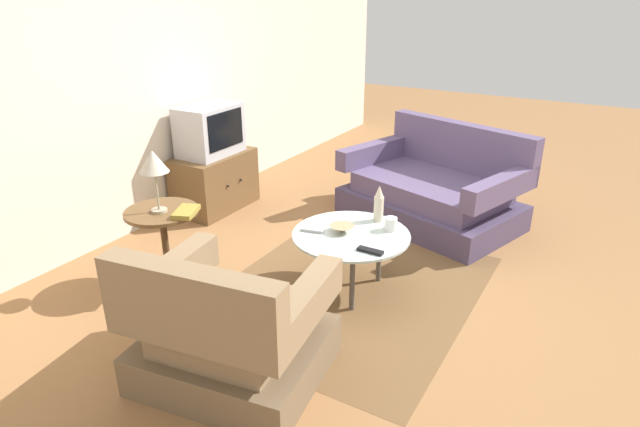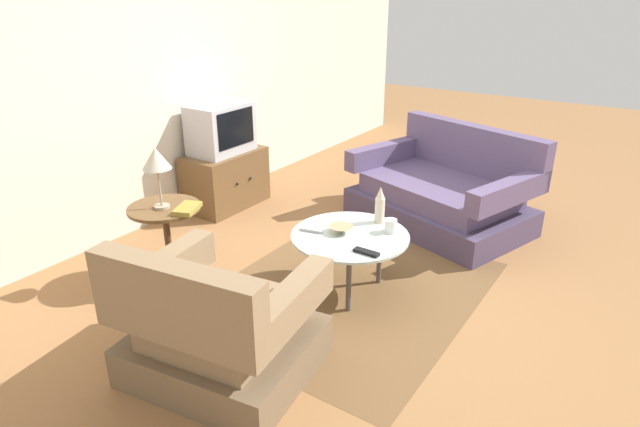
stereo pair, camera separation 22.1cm
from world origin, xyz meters
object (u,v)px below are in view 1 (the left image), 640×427
at_px(tv_stand, 215,181).
at_px(television, 210,130).
at_px(table_lamp, 153,164).
at_px(coffee_table, 351,238).
at_px(armchair, 229,334).
at_px(vase, 379,204).
at_px(bowl, 342,229).
at_px(tv_remote_dark, 370,251).
at_px(mug, 391,224).
at_px(tv_remote_silver, 312,230).
at_px(book, 186,212).
at_px(side_table, 164,231).
at_px(couch, 434,191).

distance_m(tv_stand, television, 0.51).
bearing_deg(table_lamp, coffee_table, -62.81).
relative_size(armchair, tv_stand, 1.34).
relative_size(armchair, vase, 3.92).
relative_size(vase, bowl, 1.60).
xyz_separation_m(armchair, tv_remote_dark, (0.99, -0.37, 0.17)).
height_order(vase, mug, vase).
height_order(tv_stand, bowl, tv_stand).
xyz_separation_m(television, vase, (-0.44, -1.95, -0.20)).
distance_m(television, tv_remote_silver, 1.87).
distance_m(bowl, tv_remote_dark, 0.36).
bearing_deg(bowl, tv_remote_silver, 118.66).
bearing_deg(television, table_lamp, -152.86).
bearing_deg(book, armchair, -148.92).
distance_m(table_lamp, mug, 1.68).
xyz_separation_m(tv_stand, vase, (-0.44, -1.94, 0.31)).
bearing_deg(side_table, armchair, -119.01).
height_order(tv_stand, mug, tv_stand).
relative_size(coffee_table, tv_remote_dark, 4.73).
relative_size(bowl, tv_remote_dark, 0.98).
height_order(tv_stand, book, book).
xyz_separation_m(couch, tv_stand, (-0.80, 1.95, -0.00)).
bearing_deg(armchair, couch, 77.02).
bearing_deg(side_table, vase, -55.06).
relative_size(coffee_table, side_table, 1.41).
relative_size(side_table, tv_stand, 0.73).
bearing_deg(tv_stand, tv_remote_dark, -113.71).
bearing_deg(mug, table_lamp, 119.91).
bearing_deg(vase, tv_remote_silver, 141.90).
relative_size(armchair, bowl, 6.28).
bearing_deg(tv_remote_dark, side_table, -164.21).
relative_size(armchair, coffee_table, 1.30).
xyz_separation_m(side_table, tv_stand, (1.32, 0.67, -0.15)).
bearing_deg(table_lamp, television, 27.14).
bearing_deg(bowl, armchair, 176.59).
height_order(vase, bowl, vase).
relative_size(coffee_table, tv_remote_silver, 5.03).
relative_size(coffee_table, book, 3.17).
distance_m(coffee_table, table_lamp, 1.44).
distance_m(mug, tv_remote_silver, 0.56).
height_order(tv_stand, tv_remote_dark, tv_stand).
height_order(bowl, book, book).
xyz_separation_m(tv_remote_silver, book, (-0.44, 0.75, 0.14)).
distance_m(armchair, tv_remote_silver, 1.09).
bearing_deg(couch, tv_remote_dark, 112.71).
bearing_deg(armchair, book, 135.69).
distance_m(side_table, book, 0.27).
relative_size(table_lamp, bowl, 2.59).
distance_m(armchair, coffee_table, 1.19).
bearing_deg(armchair, mug, 67.27).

